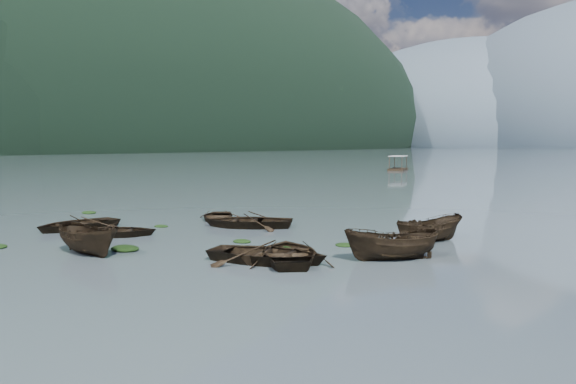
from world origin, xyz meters
The scene contains 20 objects.
ground_plane centered at (0.00, 0.00, 0.00)m, with size 2400.00×2400.00×0.00m, color #4D5A60.
left_ridge_far centered at (-480.00, 250.00, 0.00)m, with size 560.00×1400.00×380.00m, color black.
haze_mtn_a centered at (-260.00, 900.00, 0.00)m, with size 520.00×520.00×280.00m, color #475666.
rowboat_0 centered at (-9.10, 4.75, 0.00)m, with size 3.32×4.65×0.96m, color black.
rowboat_1 centered at (-5.54, 4.51, 0.00)m, with size 2.97×4.15×0.86m, color black.
rowboat_2 centered at (-2.51, 0.81, 0.00)m, with size 1.51×4.02×1.55m, color black.
rowboat_3 centered at (5.19, 4.72, 0.00)m, with size 3.33×4.66×0.97m, color black.
rowboat_4 centered at (4.70, 3.91, 0.00)m, with size 3.49×4.89×1.01m, color black.
rowboat_5 centered at (8.59, 7.05, 0.00)m, with size 1.51×4.01×1.55m, color black.
rowboat_6 centered at (-5.37, 12.05, 0.00)m, with size 2.75×3.86×0.80m, color black.
rowboat_7 centered at (-1.98, 10.85, 0.00)m, with size 3.60×5.05×1.05m, color black.
rowboat_8 centered at (8.23, 12.11, 0.00)m, with size 1.43×3.81×1.47m, color black.
weed_clump_1 centered at (0.96, 6.79, 0.00)m, with size 0.93×0.74×0.20m, color black.
weed_clump_2 centered at (-1.92, 2.22, 0.00)m, with size 1.37×1.09×0.30m, color black.
weed_clump_3 centered at (5.47, 8.75, 0.00)m, with size 0.90×0.76×0.20m, color black.
weed_clump_4 centered at (3.88, 6.24, 0.00)m, with size 1.19×0.94×0.25m, color black.
weed_clump_5 centered at (-14.68, 9.47, 0.00)m, with size 1.08×0.87×0.23m, color black.
weed_clump_6 centered at (-6.00, 8.02, 0.00)m, with size 0.85×0.71×0.18m, color black.
weed_clump_7 centered at (7.08, 9.71, 0.00)m, with size 1.05×0.84×0.23m, color black.
pontoon_left centered at (-23.54, 79.79, 0.00)m, with size 2.71×6.51×2.50m, color black, non-canonical shape.
Camera 1 is at (17.98, -13.60, 4.67)m, focal length 35.00 mm.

